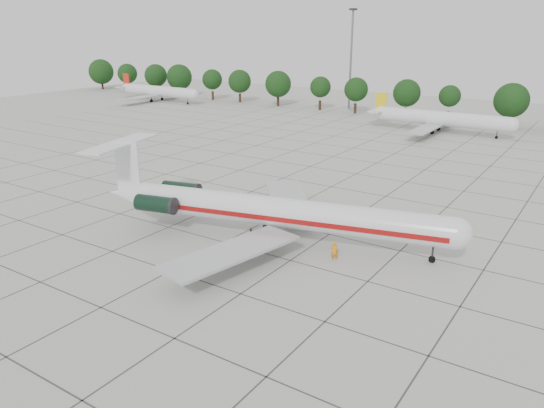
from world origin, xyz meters
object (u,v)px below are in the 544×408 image
object	(u,v)px
ground_crew	(334,251)
bg_airliner_a	(158,91)
main_airliner	(265,210)
floodlight_mast	(351,54)
bg_airliner_c	(440,119)

from	to	relation	value
ground_crew	bg_airliner_a	distance (m)	118.02
main_airliner	floodlight_mast	distance (m)	95.52
main_airliner	bg_airliner_c	distance (m)	68.30
ground_crew	bg_airliner_c	world-z (taller)	bg_airliner_c
main_airliner	ground_crew	world-z (taller)	main_airliner
bg_airliner_a	bg_airliner_c	bearing A→B (deg)	-1.50
floodlight_mast	main_airliner	bearing A→B (deg)	-69.68
bg_airliner_a	main_airliner	bearing A→B (deg)	-39.43
main_airliner	ground_crew	distance (m)	8.82
bg_airliner_a	floodlight_mast	xyz separation A→B (m)	(52.74, 18.52, 11.37)
bg_airliner_a	floodlight_mast	world-z (taller)	floodlight_mast
floodlight_mast	bg_airliner_c	bearing A→B (deg)	-33.96
ground_crew	bg_airliner_a	bearing A→B (deg)	-69.52
main_airliner	bg_airliner_a	xyz separation A→B (m)	(-85.69, 70.46, -0.36)
ground_crew	floodlight_mast	bearing A→B (deg)	-97.66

